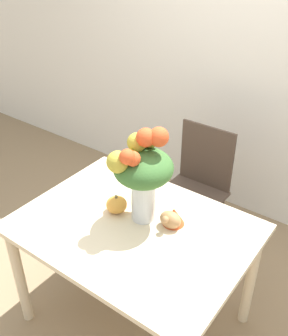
{
  "coord_description": "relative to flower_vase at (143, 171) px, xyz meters",
  "views": [
    {
      "loc": [
        0.97,
        -1.23,
        2.07
      ],
      "look_at": [
        0.0,
        0.08,
        1.05
      ],
      "focal_mm": 42.0,
      "sensor_mm": 36.0,
      "label": 1
    }
  ],
  "objects": [
    {
      "name": "ground_plane",
      "position": [
        -0.0,
        -0.08,
        -1.03
      ],
      "size": [
        12.0,
        12.0,
        0.0
      ],
      "primitive_type": "plane",
      "color": "#8E7556"
    },
    {
      "name": "wall_back",
      "position": [
        -0.0,
        1.38,
        0.32
      ],
      "size": [
        8.0,
        0.06,
        2.7
      ],
      "color": "white",
      "rests_on": "ground_plane"
    },
    {
      "name": "dining_table",
      "position": [
        -0.0,
        -0.08,
        -0.4
      ],
      "size": [
        1.19,
        0.89,
        0.74
      ],
      "color": "beige",
      "rests_on": "ground_plane"
    },
    {
      "name": "flower_vase",
      "position": [
        0.0,
        0.0,
        0.0
      ],
      "size": [
        0.3,
        0.33,
        0.53
      ],
      "color": "silver",
      "rests_on": "dining_table"
    },
    {
      "name": "pumpkin",
      "position": [
        -0.15,
        -0.04,
        -0.25
      ],
      "size": [
        0.11,
        0.11,
        0.1
      ],
      "color": "gold",
      "rests_on": "dining_table"
    },
    {
      "name": "turkey_figurine",
      "position": [
        0.15,
        0.05,
        -0.25
      ],
      "size": [
        0.12,
        0.16,
        0.1
      ],
      "color": "#A87A4C",
      "rests_on": "dining_table"
    },
    {
      "name": "dining_chair_near_window",
      "position": [
        -0.08,
        0.72,
        -0.55
      ],
      "size": [
        0.42,
        0.42,
        0.92
      ],
      "rotation": [
        0.0,
        0.0,
        -0.0
      ],
      "color": "#47382D",
      "rests_on": "ground_plane"
    }
  ]
}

